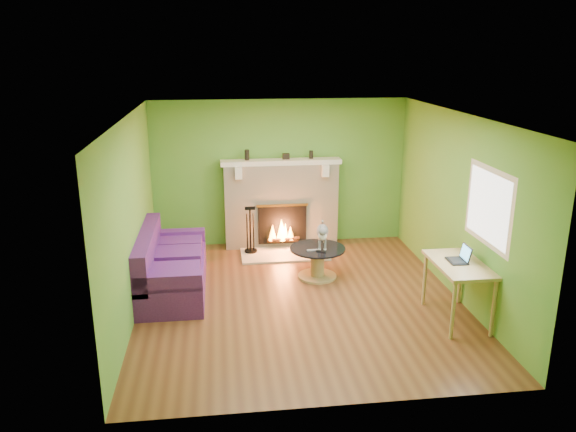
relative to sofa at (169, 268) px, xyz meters
name	(u,v)px	position (x,y,z in m)	size (l,w,h in m)	color
floor	(300,299)	(1.86, -0.56, -0.35)	(5.00, 5.00, 0.00)	#5C311A
ceiling	(301,116)	(1.86, -0.56, 2.25)	(5.00, 5.00, 0.00)	white
wall_back	(280,173)	(1.86, 1.94, 0.95)	(5.00, 5.00, 0.00)	#509530
wall_front	(339,287)	(1.86, -3.06, 0.95)	(5.00, 5.00, 0.00)	#509530
wall_left	(131,218)	(-0.39, -0.56, 0.95)	(5.00, 5.00, 0.00)	#509530
wall_right	(458,206)	(4.11, -0.56, 0.95)	(5.00, 5.00, 0.00)	#509530
window_frame	(489,207)	(4.10, -1.46, 1.20)	(1.20, 1.20, 0.00)	silver
window_pane	(488,207)	(4.09, -1.46, 1.20)	(1.06, 1.06, 0.00)	white
fireplace	(281,204)	(1.86, 1.75, 0.42)	(2.10, 0.46, 1.58)	beige
hearth	(285,254)	(1.86, 1.24, -0.34)	(1.50, 0.75, 0.03)	beige
mantel	(281,162)	(1.86, 1.73, 1.19)	(2.10, 0.28, 0.08)	silver
sofa	(169,268)	(0.00, 0.00, 0.00)	(0.91, 2.02, 0.91)	#44185C
coffee_table	(317,260)	(2.25, 0.21, -0.07)	(0.86, 0.86, 0.49)	tan
desk	(459,270)	(3.81, -1.42, 0.35)	(0.63, 1.08, 0.80)	tan
cat	(322,234)	(2.33, 0.26, 0.34)	(0.24, 0.66, 0.41)	slate
remote_silver	(312,250)	(2.15, 0.09, 0.14)	(0.17, 0.04, 0.02)	gray
remote_black	(321,251)	(2.27, 0.03, 0.14)	(0.16, 0.04, 0.02)	black
laptop	(458,254)	(3.79, -1.37, 0.56)	(0.25, 0.29, 0.22)	black
fire_tools	(250,229)	(1.28, 1.39, 0.09)	(0.22, 0.22, 0.82)	black
mantel_vase_left	(247,155)	(1.27, 1.76, 1.32)	(0.08, 0.08, 0.18)	black
mantel_vase_right	(311,155)	(2.39, 1.76, 1.30)	(0.07, 0.07, 0.14)	black
mantel_box	(286,156)	(1.95, 1.76, 1.28)	(0.12, 0.08, 0.10)	black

